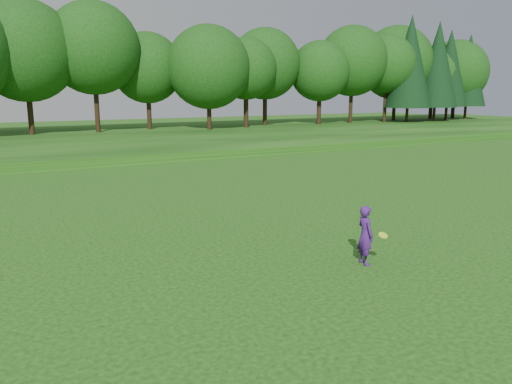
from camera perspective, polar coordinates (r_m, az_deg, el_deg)
ground at (r=13.59m, az=4.20°, el=-7.51°), size 140.00×140.00×0.00m
berm at (r=45.48m, az=-20.01°, el=5.57°), size 130.00×30.00×0.60m
walking_path at (r=31.85m, az=-15.89°, el=3.08°), size 130.00×1.60×0.04m
treeline at (r=49.39m, az=-21.42°, el=14.97°), size 104.00×7.00×15.00m
woman at (r=13.17m, az=12.38°, el=-4.84°), size 0.46×0.96×1.55m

